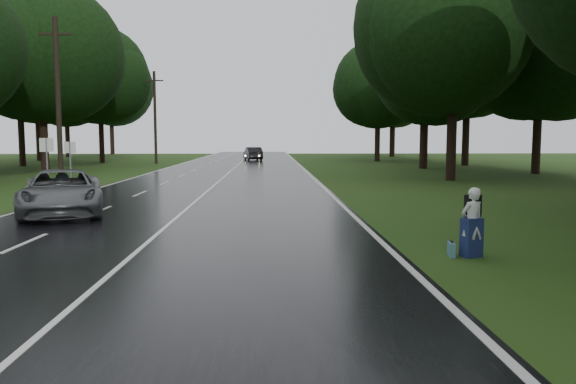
# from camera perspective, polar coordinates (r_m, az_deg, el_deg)

# --- Properties ---
(ground) EXTENTS (160.00, 160.00, 0.00)m
(ground) POSITION_cam_1_polar(r_m,az_deg,el_deg) (12.18, -16.40, -7.00)
(ground) COLOR #254213
(ground) RESTS_ON ground
(road) EXTENTS (12.00, 140.00, 0.04)m
(road) POSITION_cam_1_polar(r_m,az_deg,el_deg) (31.75, -7.37, 0.92)
(road) COLOR black
(road) RESTS_ON ground
(lane_center) EXTENTS (0.12, 140.00, 0.01)m
(lane_center) POSITION_cam_1_polar(r_m,az_deg,el_deg) (31.75, -7.37, 0.97)
(lane_center) COLOR silver
(lane_center) RESTS_ON road
(grey_car) EXTENTS (4.08, 5.96, 1.51)m
(grey_car) POSITION_cam_1_polar(r_m,az_deg,el_deg) (19.93, -22.46, -0.02)
(grey_car) COLOR #575A5D
(grey_car) RESTS_ON road
(far_car) EXTENTS (2.43, 4.84, 1.52)m
(far_car) POSITION_cam_1_polar(r_m,az_deg,el_deg) (62.51, -3.68, 3.99)
(far_car) COLOR black
(far_car) RESTS_ON road
(hitchhiker) EXTENTS (0.66, 0.64, 1.54)m
(hitchhiker) POSITION_cam_1_polar(r_m,az_deg,el_deg) (12.74, 18.59, -3.24)
(hitchhiker) COLOR silver
(hitchhiker) RESTS_ON ground
(suitcase) EXTENTS (0.20, 0.45, 0.31)m
(suitcase) POSITION_cam_1_polar(r_m,az_deg,el_deg) (12.74, 16.63, -5.75)
(suitcase) COLOR teal
(suitcase) RESTS_ON ground
(utility_pole_mid) EXTENTS (1.80, 0.28, 9.10)m
(utility_pole_mid) POSITION_cam_1_polar(r_m,az_deg,el_deg) (32.77, -22.49, 0.65)
(utility_pole_mid) COLOR black
(utility_pole_mid) RESTS_ON ground
(utility_pole_far) EXTENTS (1.80, 0.28, 9.23)m
(utility_pole_far) POSITION_cam_1_polar(r_m,az_deg,el_deg) (57.12, -13.55, 2.88)
(utility_pole_far) COLOR black
(utility_pole_far) RESTS_ON ground
(road_sign_a) EXTENTS (0.63, 0.10, 2.61)m
(road_sign_a) POSITION_cam_1_polar(r_m,az_deg,el_deg) (27.60, -23.65, -0.26)
(road_sign_a) COLOR white
(road_sign_a) RESTS_ON ground
(road_sign_b) EXTENTS (0.58, 0.10, 2.42)m
(road_sign_b) POSITION_cam_1_polar(r_m,az_deg,el_deg) (30.33, -21.60, 0.31)
(road_sign_b) COLOR white
(road_sign_b) RESTS_ON ground
(tree_left_e) EXTENTS (9.88, 9.88, 15.44)m
(tree_left_e) POSITION_cam_1_polar(r_m,az_deg,el_deg) (47.60, -23.92, 2.02)
(tree_left_e) COLOR black
(tree_left_e) RESTS_ON ground
(tree_left_f) EXTENTS (10.10, 10.10, 15.77)m
(tree_left_f) POSITION_cam_1_polar(r_m,az_deg,el_deg) (60.86, -18.75, 2.90)
(tree_left_f) COLOR black
(tree_left_f) RESTS_ON ground
(tree_right_d) EXTENTS (10.17, 10.17, 15.89)m
(tree_right_d) POSITION_cam_1_polar(r_m,az_deg,el_deg) (35.24, 16.53, 1.17)
(tree_right_d) COLOR black
(tree_right_d) RESTS_ON ground
(tree_right_e) EXTENTS (9.17, 9.17, 14.33)m
(tree_right_e) POSITION_cam_1_polar(r_m,az_deg,el_deg) (48.20, 13.87, 2.38)
(tree_right_e) COLOR black
(tree_right_e) RESTS_ON ground
(tree_right_f) EXTENTS (9.27, 9.27, 14.48)m
(tree_right_f) POSITION_cam_1_polar(r_m,az_deg,el_deg) (61.98, 9.24, 3.17)
(tree_right_f) COLOR black
(tree_right_f) RESTS_ON ground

